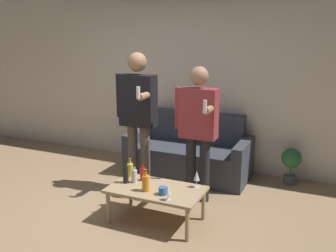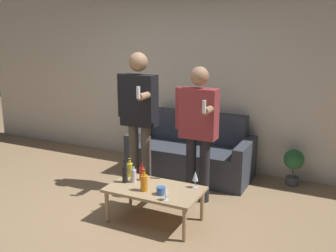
{
  "view_description": "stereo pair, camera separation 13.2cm",
  "coord_description": "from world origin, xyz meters",
  "px_view_note": "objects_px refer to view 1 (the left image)",
  "views": [
    {
      "loc": [
        2.18,
        -3.11,
        1.99
      ],
      "look_at": [
        0.44,
        0.76,
        0.95
      ],
      "focal_mm": 40.0,
      "sensor_mm": 36.0,
      "label": 1
    },
    {
      "loc": [
        2.3,
        -3.06,
        1.99
      ],
      "look_at": [
        0.44,
        0.76,
        0.95
      ],
      "focal_mm": 40.0,
      "sensor_mm": 36.0,
      "label": 2
    }
  ],
  "objects_px": {
    "couch": "(190,153)",
    "coffee_table": "(156,192)",
    "person_standing_right": "(198,124)",
    "bottle_orange": "(134,176)",
    "person_standing_left": "(138,111)"
  },
  "relations": [
    {
      "from": "person_standing_left",
      "to": "person_standing_right",
      "type": "xyz_separation_m",
      "value": [
        0.8,
        0.01,
        -0.09
      ]
    },
    {
      "from": "couch",
      "to": "coffee_table",
      "type": "distance_m",
      "value": 1.51
    },
    {
      "from": "bottle_orange",
      "to": "person_standing_left",
      "type": "relative_size",
      "value": 0.11
    },
    {
      "from": "person_standing_left",
      "to": "bottle_orange",
      "type": "bearing_deg",
      "value": -65.1
    },
    {
      "from": "bottle_orange",
      "to": "coffee_table",
      "type": "bearing_deg",
      "value": -9.51
    },
    {
      "from": "couch",
      "to": "coffee_table",
      "type": "relative_size",
      "value": 1.71
    },
    {
      "from": "couch",
      "to": "coffee_table",
      "type": "height_order",
      "value": "couch"
    },
    {
      "from": "coffee_table",
      "to": "person_standing_left",
      "type": "relative_size",
      "value": 0.57
    },
    {
      "from": "couch",
      "to": "person_standing_left",
      "type": "height_order",
      "value": "person_standing_left"
    },
    {
      "from": "coffee_table",
      "to": "person_standing_right",
      "type": "height_order",
      "value": "person_standing_right"
    },
    {
      "from": "couch",
      "to": "bottle_orange",
      "type": "distance_m",
      "value": 1.46
    },
    {
      "from": "coffee_table",
      "to": "bottle_orange",
      "type": "height_order",
      "value": "bottle_orange"
    },
    {
      "from": "person_standing_left",
      "to": "person_standing_right",
      "type": "bearing_deg",
      "value": 0.57
    },
    {
      "from": "person_standing_right",
      "to": "coffee_table",
      "type": "bearing_deg",
      "value": -106.47
    },
    {
      "from": "couch",
      "to": "coffee_table",
      "type": "xyz_separation_m",
      "value": [
        0.19,
        -1.5,
        0.03
      ]
    }
  ]
}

